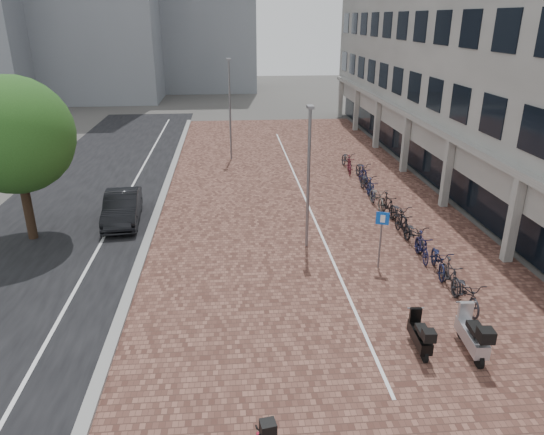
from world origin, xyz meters
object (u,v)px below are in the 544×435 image
(car_dark, at_px, (122,208))
(scooter_mid, at_px, (420,334))
(parking_sign, at_px, (381,232))
(scooter_front, at_px, (472,333))

(car_dark, relative_size, scooter_mid, 2.75)
(scooter_mid, xyz_separation_m, parking_sign, (0.27, 4.90, 0.96))
(car_dark, xyz_separation_m, scooter_front, (11.37, -10.63, -0.06))
(scooter_front, xyz_separation_m, parking_sign, (-1.10, 5.15, 0.85))
(car_dark, distance_m, scooter_front, 15.57)
(scooter_mid, bearing_deg, scooter_front, -7.08)
(car_dark, bearing_deg, scooter_mid, -50.86)
(car_dark, distance_m, parking_sign, 11.67)
(car_dark, relative_size, parking_sign, 1.87)
(scooter_front, distance_m, parking_sign, 5.33)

